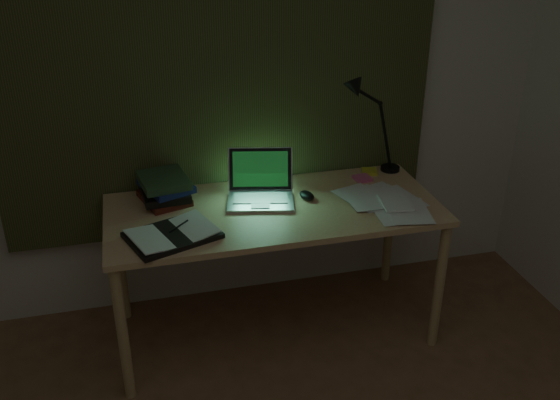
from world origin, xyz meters
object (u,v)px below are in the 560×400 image
(open_textbook, at_px, (172,234))
(laptop, at_px, (260,181))
(desk_lamp, at_px, (394,121))
(book_stack, at_px, (164,188))
(desk, at_px, (274,271))
(loose_papers, at_px, (385,203))

(open_textbook, bearing_deg, laptop, 7.77)
(open_textbook, relative_size, desk_lamp, 0.67)
(laptop, bearing_deg, book_stack, 176.17)
(desk, relative_size, open_textbook, 4.25)
(laptop, distance_m, book_stack, 0.47)
(loose_papers, bearing_deg, open_textbook, -176.35)
(desk, height_order, laptop, laptop)
(open_textbook, height_order, book_stack, book_stack)
(laptop, distance_m, loose_papers, 0.61)
(open_textbook, relative_size, book_stack, 1.44)
(desk, height_order, desk_lamp, desk_lamp)
(loose_papers, distance_m, desk_lamp, 0.51)
(desk, distance_m, desk_lamp, 1.00)
(desk, distance_m, book_stack, 0.69)
(desk_lamp, bearing_deg, laptop, -164.92)
(laptop, xyz_separation_m, open_textbook, (-0.44, -0.23, -0.10))
(book_stack, relative_size, loose_papers, 0.80)
(book_stack, bearing_deg, laptop, -16.51)
(desk, distance_m, laptop, 0.48)
(laptop, relative_size, loose_papers, 1.11)
(book_stack, height_order, desk_lamp, desk_lamp)
(loose_papers, bearing_deg, book_stack, 163.53)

